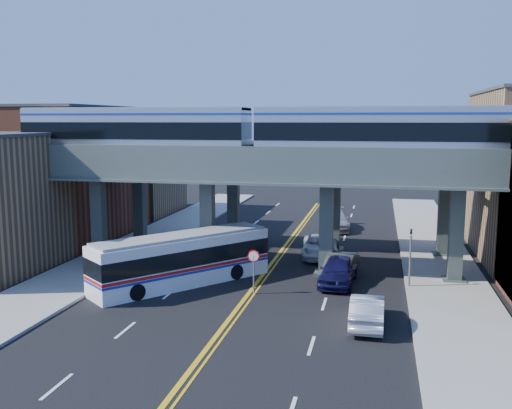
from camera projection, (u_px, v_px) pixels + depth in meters
The scene contains 17 objects.
ground at pixel (236, 310), 30.38m from camera, with size 120.00×120.00×0.00m, color black.
sidewalk_west at pixel (120, 255), 42.44m from camera, with size 5.00×70.00×0.16m, color gray.
sidewalk_east at pixel (442, 272), 37.62m from camera, with size 5.00×70.00×0.16m, color gray.
building_west_b at pixel (73, 173), 48.91m from camera, with size 8.00×14.00×11.00m, color brown.
building_west_c at pixel (136, 176), 61.70m from camera, with size 8.00×10.00×8.00m, color olive.
building_east_c at pixel (501, 179), 53.87m from camera, with size 8.00×10.00×9.00m, color brown.
elevated_viaduct_near at pixel (266, 175), 37.16m from camera, with size 52.00×3.60×7.40m.
elevated_viaduct_far at pixel (283, 167), 43.92m from camera, with size 52.00×3.60×7.40m.
transit_train at pixel (381, 132), 35.22m from camera, with size 47.99×3.01×3.51m.
stop_sign at pixel (254, 264), 32.95m from camera, with size 0.76×0.09×2.63m.
traffic_signal at pixel (410, 251), 33.91m from camera, with size 0.15×0.18×4.10m.
transit_bus at pixel (182, 260), 34.94m from camera, with size 9.31×10.58×2.98m.
car_lane_a at pixel (338, 270), 35.06m from camera, with size 2.03×5.05×1.72m, color #12103B.
car_lane_b at pixel (340, 267), 36.08m from camera, with size 1.71×4.91×1.62m, color #2F3032.
car_lane_c at pixel (320, 246), 42.10m from camera, with size 2.55×5.54×1.54m, color silver.
car_lane_d at pixel (334, 220), 52.63m from camera, with size 2.48×6.11×1.77m, color #A8A7AC.
car_parked_curb at pixel (367, 310), 28.05m from camera, with size 1.62×4.63×1.53m, color #B4B4BA.
Camera 1 is at (7.23, -28.33, 10.04)m, focal length 40.00 mm.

